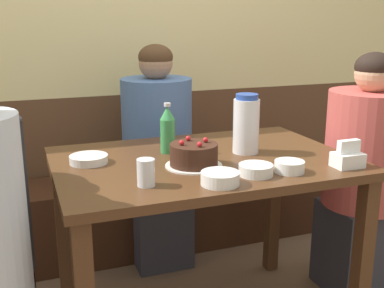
# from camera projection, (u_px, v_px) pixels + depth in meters

# --- Properties ---
(back_wall) EXTENTS (4.80, 0.04, 2.50)m
(back_wall) POSITION_uv_depth(u_px,v_px,m) (136.00, 31.00, 2.76)
(back_wall) COLOR brown
(back_wall) RESTS_ON ground_plane
(bench_seat) EXTENTS (2.41, 0.38, 0.44)m
(bench_seat) POSITION_uv_depth(u_px,v_px,m) (151.00, 211.00, 2.83)
(bench_seat) COLOR #381E11
(bench_seat) RESTS_ON ground_plane
(dining_table) EXTENTS (1.18, 0.80, 0.78)m
(dining_table) POSITION_uv_depth(u_px,v_px,m) (203.00, 185.00, 1.96)
(dining_table) COLOR #4C2D19
(dining_table) RESTS_ON ground_plane
(birthday_cake) EXTENTS (0.22, 0.22, 0.11)m
(birthday_cake) POSITION_uv_depth(u_px,v_px,m) (194.00, 155.00, 1.82)
(birthday_cake) COLOR white
(birthday_cake) RESTS_ON dining_table
(water_pitcher) EXTENTS (0.11, 0.11, 0.25)m
(water_pitcher) POSITION_uv_depth(u_px,v_px,m) (246.00, 124.00, 1.99)
(water_pitcher) COLOR white
(water_pitcher) RESTS_ON dining_table
(soju_bottle) EXTENTS (0.06, 0.06, 0.21)m
(soju_bottle) POSITION_uv_depth(u_px,v_px,m) (168.00, 129.00, 1.99)
(soju_bottle) COLOR #388E4C
(soju_bottle) RESTS_ON dining_table
(napkin_holder) EXTENTS (0.11, 0.08, 0.11)m
(napkin_holder) POSITION_uv_depth(u_px,v_px,m) (348.00, 157.00, 1.81)
(napkin_holder) COLOR white
(napkin_holder) RESTS_ON dining_table
(bowl_soup_white) EXTENTS (0.15, 0.15, 0.03)m
(bowl_soup_white) POSITION_uv_depth(u_px,v_px,m) (89.00, 159.00, 1.87)
(bowl_soup_white) COLOR white
(bowl_soup_white) RESTS_ON dining_table
(bowl_rice_small) EXTENTS (0.12, 0.12, 0.04)m
(bowl_rice_small) POSITION_uv_depth(u_px,v_px,m) (256.00, 170.00, 1.72)
(bowl_rice_small) COLOR white
(bowl_rice_small) RESTS_ON dining_table
(bowl_side_dish) EXTENTS (0.13, 0.13, 0.04)m
(bowl_side_dish) POSITION_uv_depth(u_px,v_px,m) (220.00, 178.00, 1.63)
(bowl_side_dish) COLOR white
(bowl_side_dish) RESTS_ON dining_table
(bowl_sauce_shallow) EXTENTS (0.11, 0.11, 0.04)m
(bowl_sauce_shallow) POSITION_uv_depth(u_px,v_px,m) (289.00, 167.00, 1.76)
(bowl_sauce_shallow) COLOR white
(bowl_sauce_shallow) RESTS_ON dining_table
(glass_water_tall) EXTENTS (0.06, 0.06, 0.09)m
(glass_water_tall) POSITION_uv_depth(u_px,v_px,m) (146.00, 173.00, 1.61)
(glass_water_tall) COLOR silver
(glass_water_tall) RESTS_ON dining_table
(person_teal_shirt) EXTENTS (0.37, 0.37, 1.20)m
(person_teal_shirt) POSITION_uv_depth(u_px,v_px,m) (158.00, 160.00, 2.58)
(person_teal_shirt) COLOR #33333D
(person_teal_shirt) RESTS_ON ground_plane
(person_grey_tee) EXTENTS (0.39, 0.39, 1.18)m
(person_grey_tee) POSITION_uv_depth(u_px,v_px,m) (364.00, 177.00, 2.30)
(person_grey_tee) COLOR #33333D
(person_grey_tee) RESTS_ON ground_plane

